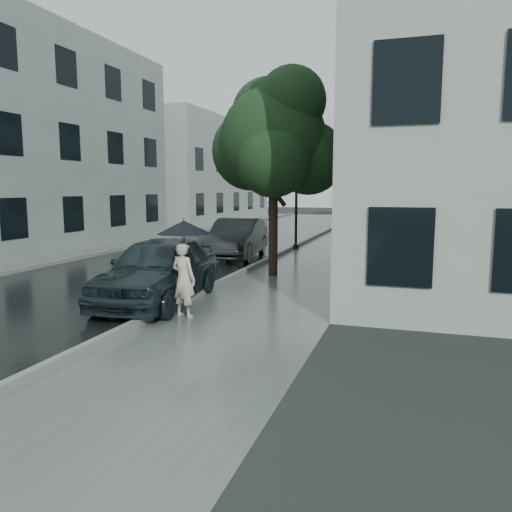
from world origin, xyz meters
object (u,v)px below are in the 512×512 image
(street_tree, at_px, (275,140))
(car_far, at_px, (237,238))
(car_near, at_px, (158,269))
(pedestrian, at_px, (184,279))
(lamp_post, at_px, (293,176))

(street_tree, xyz_separation_m, car_far, (-2.39, 3.23, -3.38))
(street_tree, bearing_deg, car_near, -109.72)
(pedestrian, xyz_separation_m, car_near, (-1.18, 1.08, -0.02))
(street_tree, bearing_deg, pedestrian, -94.29)
(lamp_post, bearing_deg, car_far, -112.45)
(pedestrian, distance_m, car_near, 1.60)
(car_near, xyz_separation_m, car_far, (-0.79, 7.69, -0.03))
(lamp_post, distance_m, car_near, 11.38)
(pedestrian, height_order, car_near, pedestrian)
(car_near, relative_size, car_far, 1.00)
(street_tree, relative_size, car_far, 1.35)
(pedestrian, distance_m, car_far, 8.99)
(pedestrian, relative_size, street_tree, 0.26)
(lamp_post, bearing_deg, car_near, -93.26)
(lamp_post, bearing_deg, pedestrian, -87.42)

